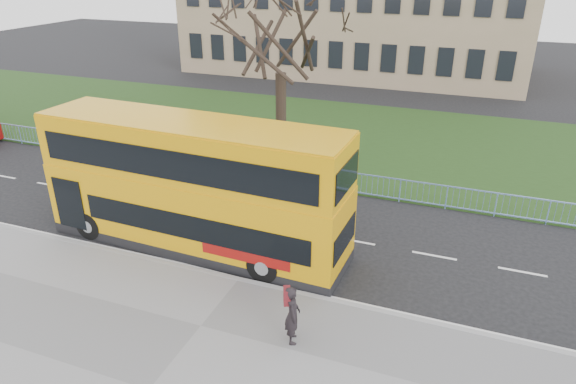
# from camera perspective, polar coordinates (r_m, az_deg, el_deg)

# --- Properties ---
(ground) EXTENTS (120.00, 120.00, 0.00)m
(ground) POSITION_cam_1_polar(r_m,az_deg,el_deg) (18.85, -3.41, -7.42)
(ground) COLOR black
(ground) RESTS_ON ground
(kerb) EXTENTS (80.00, 0.20, 0.14)m
(kerb) POSITION_cam_1_polar(r_m,az_deg,el_deg) (17.65, -5.48, -9.72)
(kerb) COLOR gray
(kerb) RESTS_ON ground
(grass_verge) EXTENTS (80.00, 15.40, 0.08)m
(grass_verge) POSITION_cam_1_polar(r_m,az_deg,el_deg) (31.20, 7.33, 5.94)
(grass_verge) COLOR #1F3914
(grass_verge) RESTS_ON ground
(guard_railing) EXTENTS (40.00, 0.12, 1.10)m
(guard_railing) POSITION_cam_1_polar(r_m,az_deg,el_deg) (24.07, 2.93, 1.57)
(guard_railing) COLOR #7DA2DE
(guard_railing) RESTS_ON ground
(bare_tree) EXTENTS (7.48, 7.48, 10.69)m
(bare_tree) POSITION_cam_1_polar(r_m,az_deg,el_deg) (26.73, -0.82, 14.89)
(bare_tree) COLOR black
(bare_tree) RESTS_ON grass_verge
(yellow_bus) EXTENTS (11.56, 3.16, 4.81)m
(yellow_bus) POSITION_cam_1_polar(r_m,az_deg,el_deg) (18.83, -10.48, 1.03)
(yellow_bus) COLOR #E09B09
(yellow_bus) RESTS_ON ground
(pedestrian) EXTENTS (0.65, 0.77, 1.79)m
(pedestrian) POSITION_cam_1_polar(r_m,az_deg,el_deg) (14.58, 0.50, -13.46)
(pedestrian) COLOR black
(pedestrian) RESTS_ON pavement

